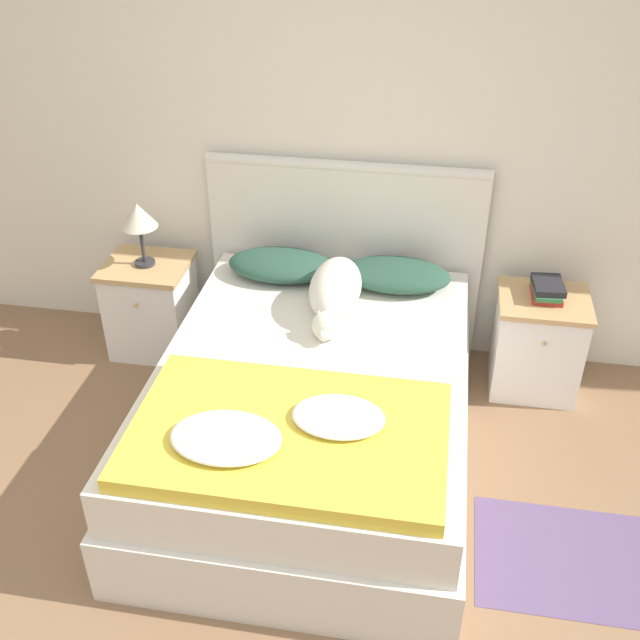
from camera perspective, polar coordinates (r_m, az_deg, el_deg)
name	(u,v)px	position (r m, az deg, el deg)	size (l,w,h in m)	color
wall_back	(343,126)	(3.91, 1.80, 14.52)	(9.00, 0.06, 2.55)	silver
bed	(313,411)	(3.49, -0.54, -6.97)	(1.41, 1.90, 0.56)	silver
headboard	(344,255)	(4.12, 1.87, 5.01)	(1.49, 0.06, 1.12)	silver
nightstand_left	(152,306)	(4.33, -12.70, 1.03)	(0.46, 0.41, 0.55)	white
nightstand_right	(537,343)	(4.09, 16.19, -1.69)	(0.46, 0.41, 0.55)	white
pillow_left	(281,265)	(3.94, -2.96, 4.22)	(0.56, 0.34, 0.12)	#284C3D
pillow_right	(396,274)	(3.87, 5.77, 3.47)	(0.56, 0.34, 0.12)	#284C3D
quilt	(286,434)	(2.89, -2.63, -8.64)	(1.21, 0.77, 0.12)	yellow
dog	(335,291)	(3.63, 1.16, 2.24)	(0.25, 0.68, 0.22)	silver
book_stack	(547,289)	(3.94, 16.91, 2.25)	(0.16, 0.23, 0.08)	#AD2D28
table_lamp	(138,218)	(4.07, -13.66, 7.56)	(0.19, 0.19, 0.36)	#2D2D33
rug	(615,566)	(3.45, 21.57, -17.03)	(1.14, 0.58, 0.00)	#604C75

